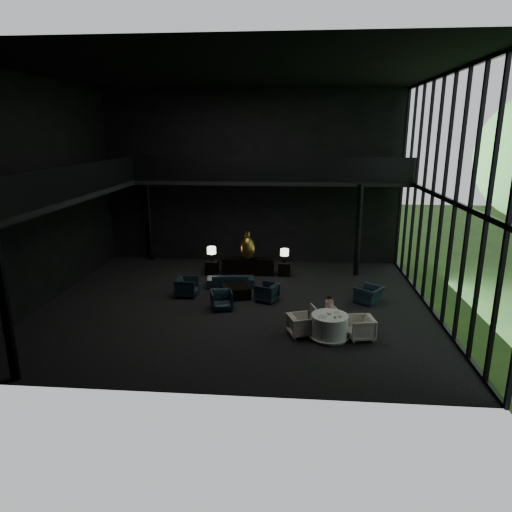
# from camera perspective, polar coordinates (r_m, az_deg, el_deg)

# --- Properties ---
(floor) EXTENTS (14.00, 12.00, 0.02)m
(floor) POSITION_cam_1_polar(r_m,az_deg,el_deg) (16.86, -2.38, -6.03)
(floor) COLOR black
(floor) RESTS_ON ground
(ceiling) EXTENTS (14.00, 12.00, 0.02)m
(ceiling) POSITION_cam_1_polar(r_m,az_deg,el_deg) (15.83, -2.72, 22.07)
(ceiling) COLOR black
(ceiling) RESTS_ON ground
(wall_back) EXTENTS (14.00, 0.04, 8.00)m
(wall_back) POSITION_cam_1_polar(r_m,az_deg,el_deg) (21.78, -0.51, 9.68)
(wall_back) COLOR black
(wall_back) RESTS_ON ground
(wall_front) EXTENTS (14.00, 0.04, 8.00)m
(wall_front) POSITION_cam_1_polar(r_m,az_deg,el_deg) (10.02, -6.90, 2.93)
(wall_front) COLOR black
(wall_front) RESTS_ON ground
(wall_left) EXTENTS (0.04, 12.00, 8.00)m
(wall_left) POSITION_cam_1_polar(r_m,az_deg,el_deg) (18.13, -25.24, 7.11)
(wall_left) COLOR black
(wall_left) RESTS_ON ground
(curtain_wall) EXTENTS (0.20, 12.00, 8.00)m
(curtain_wall) POSITION_cam_1_polar(r_m,az_deg,el_deg) (16.48, 22.36, 6.74)
(curtain_wall) COLOR black
(curtain_wall) RESTS_ON ground
(mezzanine_left) EXTENTS (2.00, 12.00, 0.25)m
(mezzanine_left) POSITION_cam_1_polar(r_m,az_deg,el_deg) (17.65, -22.41, 7.23)
(mezzanine_left) COLOR black
(mezzanine_left) RESTS_ON wall_left
(mezzanine_back) EXTENTS (12.00, 2.00, 0.25)m
(mezzanine_back) POSITION_cam_1_polar(r_m,az_deg,el_deg) (20.72, 2.02, 9.39)
(mezzanine_back) COLOR black
(mezzanine_back) RESTS_ON wall_back
(railing_left) EXTENTS (0.06, 12.00, 1.00)m
(railing_left) POSITION_cam_1_polar(r_m,az_deg,el_deg) (17.16, -19.60, 9.32)
(railing_left) COLOR black
(railing_left) RESTS_ON mezzanine_left
(railing_back) EXTENTS (12.00, 0.06, 1.00)m
(railing_back) POSITION_cam_1_polar(r_m,az_deg,el_deg) (19.67, 1.89, 10.83)
(railing_back) COLOR black
(railing_back) RESTS_ON mezzanine_back
(column_sw) EXTENTS (0.24, 0.24, 4.00)m
(column_sw) POSITION_cam_1_polar(r_m,az_deg,el_deg) (12.80, -28.90, -5.50)
(column_sw) COLOR black
(column_sw) RESTS_ON floor
(column_nw) EXTENTS (0.24, 0.24, 4.00)m
(column_nw) POSITION_cam_1_polar(r_m,az_deg,el_deg) (22.79, -13.23, 4.45)
(column_nw) COLOR black
(column_nw) RESTS_ON floor
(column_ne) EXTENTS (0.24, 0.24, 4.00)m
(column_ne) POSITION_cam_1_polar(r_m,az_deg,el_deg) (20.21, 12.66, 3.13)
(column_ne) COLOR black
(column_ne) RESTS_ON floor
(console) EXTENTS (2.31, 0.52, 0.73)m
(console) POSITION_cam_1_polar(r_m,az_deg,el_deg) (20.20, -0.99, -1.28)
(console) COLOR black
(console) RESTS_ON floor
(bronze_urn) EXTENTS (0.66, 0.66, 1.23)m
(bronze_urn) POSITION_cam_1_polar(r_m,az_deg,el_deg) (19.80, -1.05, 1.05)
(bronze_urn) COLOR #B57737
(bronze_urn) RESTS_ON console
(side_table_left) EXTENTS (0.55, 0.55, 0.61)m
(side_table_left) POSITION_cam_1_polar(r_m,az_deg,el_deg) (20.33, -5.51, -1.43)
(side_table_left) COLOR black
(side_table_left) RESTS_ON floor
(table_lamp_left) EXTENTS (0.38, 0.38, 0.64)m
(table_lamp_left) POSITION_cam_1_polar(r_m,az_deg,el_deg) (20.10, -5.58, 0.63)
(table_lamp_left) COLOR black
(table_lamp_left) RESTS_ON side_table_left
(side_table_right) EXTENTS (0.53, 0.53, 0.58)m
(side_table_right) POSITION_cam_1_polar(r_m,az_deg,el_deg) (20.12, 3.55, -1.60)
(side_table_right) COLOR black
(side_table_right) RESTS_ON floor
(table_lamp_right) EXTENTS (0.36, 0.36, 0.60)m
(table_lamp_right) POSITION_cam_1_polar(r_m,az_deg,el_deg) (19.92, 3.58, 0.40)
(table_lamp_right) COLOR black
(table_lamp_right) RESTS_ON side_table_right
(sofa) EXTENTS (1.82, 0.73, 0.69)m
(sofa) POSITION_cam_1_polar(r_m,az_deg,el_deg) (18.60, -3.21, -2.84)
(sofa) COLOR black
(sofa) RESTS_ON floor
(lounge_armchair_west) EXTENTS (0.76, 0.81, 0.83)m
(lounge_armchair_west) POSITION_cam_1_polar(r_m,az_deg,el_deg) (17.72, -8.65, -3.70)
(lounge_armchair_west) COLOR black
(lounge_armchair_west) RESTS_ON floor
(lounge_armchair_east) EXTENTS (0.90, 0.93, 0.74)m
(lounge_armchair_east) POSITION_cam_1_polar(r_m,az_deg,el_deg) (17.02, 1.37, -4.49)
(lounge_armchair_east) COLOR black
(lounge_armchair_east) RESTS_ON floor
(lounge_armchair_south) EXTENTS (0.87, 0.84, 0.74)m
(lounge_armchair_south) POSITION_cam_1_polar(r_m,az_deg,el_deg) (16.31, -4.32, -5.42)
(lounge_armchair_south) COLOR black
(lounge_armchair_south) RESTS_ON floor
(window_armchair) EXTENTS (0.93, 1.00, 0.73)m
(window_armchair) POSITION_cam_1_polar(r_m,az_deg,el_deg) (17.38, 13.95, -4.54)
(window_armchair) COLOR black
(window_armchair) RESTS_ON floor
(coffee_table) EXTENTS (1.26, 1.26, 0.44)m
(coffee_table) POSITION_cam_1_polar(r_m,az_deg,el_deg) (17.49, -2.53, -4.46)
(coffee_table) COLOR black
(coffee_table) RESTS_ON floor
(dining_table) EXTENTS (1.27, 1.27, 0.75)m
(dining_table) POSITION_cam_1_polar(r_m,az_deg,el_deg) (14.28, 9.15, -8.87)
(dining_table) COLOR white
(dining_table) RESTS_ON floor
(dining_chair_north) EXTENTS (0.79, 0.77, 0.66)m
(dining_chair_north) POSITION_cam_1_polar(r_m,az_deg,el_deg) (15.25, 8.42, -7.22)
(dining_chair_north) COLOR beige
(dining_chair_north) RESTS_ON floor
(dining_chair_east) EXTENTS (0.81, 0.85, 0.77)m
(dining_chair_east) POSITION_cam_1_polar(r_m,az_deg,el_deg) (14.40, 12.96, -8.63)
(dining_chair_east) COLOR beige
(dining_chair_east) RESTS_ON floor
(dining_chair_west) EXTENTS (0.83, 0.86, 0.70)m
(dining_chair_west) POSITION_cam_1_polar(r_m,az_deg,el_deg) (14.36, 5.60, -8.51)
(dining_chair_west) COLOR beige
(dining_chair_west) RESTS_ON floor
(child) EXTENTS (0.27, 0.27, 0.58)m
(child) POSITION_cam_1_polar(r_m,az_deg,el_deg) (15.02, 9.15, -5.94)
(child) COLOR #CB9AAC
(child) RESTS_ON dining_chair_north
(plate_a) EXTENTS (0.32, 0.32, 0.02)m
(plate_a) POSITION_cam_1_polar(r_m,az_deg,el_deg) (13.95, 8.33, -7.52)
(plate_a) COLOR white
(plate_a) RESTS_ON dining_table
(plate_b) EXTENTS (0.23, 0.23, 0.01)m
(plate_b) POSITION_cam_1_polar(r_m,az_deg,el_deg) (14.34, 10.06, -6.95)
(plate_b) COLOR white
(plate_b) RESTS_ON dining_table
(saucer) EXTENTS (0.15, 0.15, 0.01)m
(saucer) POSITION_cam_1_polar(r_m,az_deg,el_deg) (14.07, 10.38, -7.42)
(saucer) COLOR white
(saucer) RESTS_ON dining_table
(coffee_cup) EXTENTS (0.10, 0.10, 0.06)m
(coffee_cup) POSITION_cam_1_polar(r_m,az_deg,el_deg) (13.99, 10.50, -7.39)
(coffee_cup) COLOR white
(coffee_cup) RESTS_ON saucer
(cereal_bowl) EXTENTS (0.15, 0.15, 0.08)m
(cereal_bowl) POSITION_cam_1_polar(r_m,az_deg,el_deg) (14.17, 9.16, -7.06)
(cereal_bowl) COLOR white
(cereal_bowl) RESTS_ON dining_table
(cream_pot) EXTENTS (0.08, 0.08, 0.07)m
(cream_pot) POSITION_cam_1_polar(r_m,az_deg,el_deg) (13.88, 9.83, -7.57)
(cream_pot) COLOR #99999E
(cream_pot) RESTS_ON dining_table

